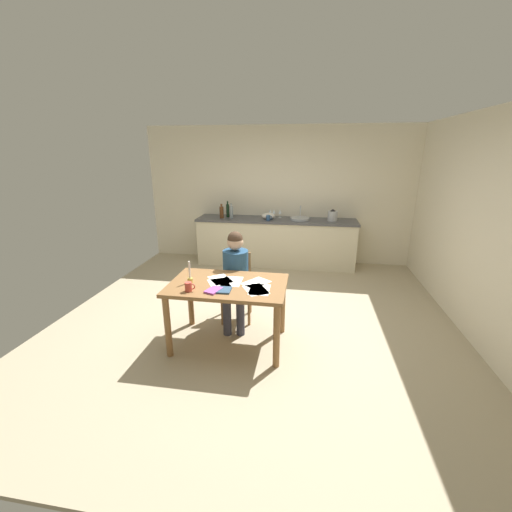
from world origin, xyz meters
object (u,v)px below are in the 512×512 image
book_magazine (214,290)px  bottle_oil (222,212)px  wine_glass_back_left (270,212)px  stovetop_kettle (333,216)px  chair_at_table (237,283)px  bottle_wine_red (231,212)px  candlestick (190,277)px  coffee_mug (189,287)px  mixing_bowl (268,216)px  wine_glass_by_kettle (274,212)px  person_seated (235,273)px  book_cookery (223,290)px  dining_table (228,293)px  wine_glass_near_sink (280,212)px  sink_unit (300,218)px  bottle_vinegar (228,210)px  teacup_on_counter (268,218)px

book_magazine → bottle_oil: bearing=121.9°
wine_glass_back_left → stovetop_kettle: bearing=-7.3°
chair_at_table → bottle_wine_red: 2.31m
chair_at_table → candlestick: size_ratio=3.50×
coffee_mug → book_magazine: 0.26m
coffee_mug → mixing_bowl: mixing_bowl is taller
chair_at_table → book_magazine: chair_at_table is taller
bottle_wine_red → stovetop_kettle: (1.90, 0.05, -0.02)m
chair_at_table → wine_glass_by_kettle: (0.22, 2.37, 0.53)m
person_seated → book_cookery: 0.71m
book_magazine → book_cookery: book_magazine is taller
chair_at_table → bottle_oil: 2.34m
coffee_mug → wine_glass_back_left: 3.32m
candlestick → bottle_oil: bearing=97.9°
dining_table → wine_glass_near_sink: (0.29, 3.02, 0.37)m
coffee_mug → sink_unit: 3.30m
book_cookery → wine_glass_near_sink: 3.25m
person_seated → coffee_mug: (-0.32, -0.76, 0.12)m
mixing_bowl → coffee_mug: bearing=-97.9°
book_cookery → wine_glass_back_left: (0.09, 3.22, 0.25)m
sink_unit → bottle_vinegar: size_ratio=1.15×
bottle_wine_red → coffee_mug: bearing=-84.9°
chair_at_table → book_cookery: (0.05, -0.85, 0.27)m
chair_at_table → bottle_oil: bearing=109.6°
bottle_wine_red → wine_glass_near_sink: 0.94m
chair_at_table → stovetop_kettle: 2.64m
person_seated → candlestick: 0.68m
bottle_wine_red → bottle_oil: bearing=-171.8°
sink_unit → wine_glass_near_sink: (-0.39, 0.15, 0.09)m
bottle_vinegar → mixing_bowl: size_ratio=1.23×
dining_table → stovetop_kettle: (1.28, 2.87, 0.36)m
book_cookery → wine_glass_near_sink: bearing=82.2°
chair_at_table → sink_unit: size_ratio=2.40×
person_seated → bottle_vinegar: bottle_vinegar is taller
person_seated → sink_unit: 2.49m
wine_glass_by_kettle → coffee_mug: bearing=-99.0°
chair_at_table → bottle_wine_red: size_ratio=3.08×
person_seated → book_magazine: person_seated is taller
bottle_oil → stovetop_kettle: size_ratio=1.24×
bottle_wine_red → person_seated: bearing=-75.6°
bottle_vinegar → bottle_wine_red: bearing=-41.5°
candlestick → teacup_on_counter: bearing=79.3°
chair_at_table → person_seated: (0.02, -0.15, 0.20)m
mixing_bowl → stovetop_kettle: bearing=0.7°
person_seated → bottle_wine_red: 2.42m
sink_unit → mixing_bowl: 0.60m
chair_at_table → bottle_oil: (-0.76, 2.14, 0.53)m
bottle_oil → candlestick: bearing=-82.1°
bottle_oil → wine_glass_by_kettle: size_ratio=1.78×
mixing_bowl → stovetop_kettle: stovetop_kettle is taller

